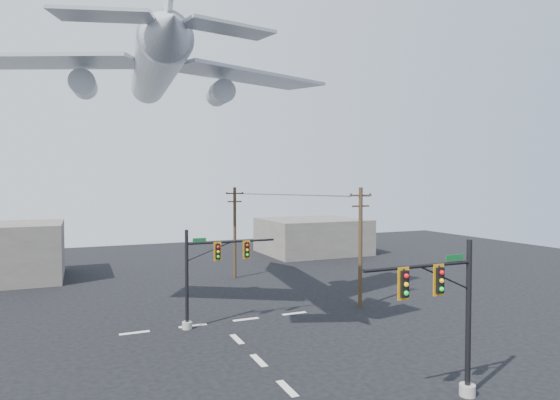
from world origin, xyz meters
name	(u,v)px	position (x,y,z in m)	size (l,w,h in m)	color
ground	(287,389)	(0.00, 0.00, 0.00)	(120.00, 120.00, 0.00)	black
lane_markings	(251,353)	(0.00, 5.33, 0.01)	(14.00, 21.20, 0.01)	silver
signal_mast_near	(449,316)	(6.36, -4.18, 3.99)	(6.29, 0.83, 7.52)	gray
signal_mast_far	(207,274)	(-1.10, 11.43, 3.74)	(6.89, 0.77, 6.96)	gray
utility_pole_a	(360,245)	(11.78, 11.58, 5.16)	(1.98, 0.33, 9.86)	#45311D
utility_pole_b	(235,231)	(5.98, 27.06, 5.11)	(1.98, 0.33, 9.77)	#45311D
power_lines	(289,195)	(8.88, 19.32, 9.10)	(7.58, 15.50, 0.03)	black
airliner	(154,70)	(-4.22, 14.02, 18.39)	(26.38, 27.81, 7.46)	#A7ACB2
building_right	(312,236)	(22.00, 40.00, 2.50)	(14.00, 12.00, 5.00)	slate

